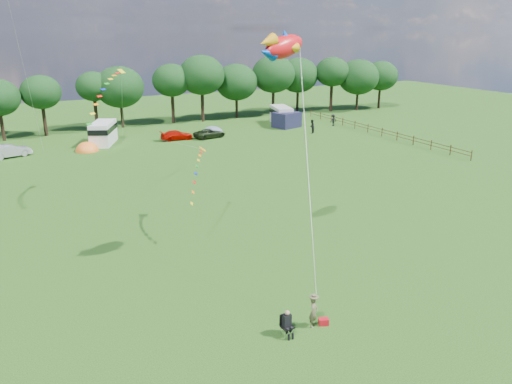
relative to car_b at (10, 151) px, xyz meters
name	(u,v)px	position (x,y,z in m)	size (l,w,h in m)	color
ground_plane	(323,304)	(13.87, -43.04, -0.74)	(180.00, 180.00, 0.00)	black
tree_line	(145,83)	(19.17, 11.96, 5.61)	(102.98, 10.98, 10.27)	black
fence	(375,129)	(45.87, -8.54, -0.04)	(0.12, 33.12, 1.20)	#472D19
car_b	(10,151)	(0.00, 0.00, 0.00)	(1.56, 4.18, 1.48)	#919499
car_c	(177,135)	(20.02, 0.44, -0.12)	(1.74, 4.14, 1.24)	#AC0900
car_d	(210,133)	(24.39, -0.32, -0.13)	(2.02, 4.46, 1.22)	black
campervan_c	(103,132)	(10.92, 2.41, 0.76)	(4.48, 6.17, 2.78)	silver
campervan_d	(281,115)	(38.06, 4.17, 0.71)	(3.60, 5.92, 2.70)	#BDBDBF
tent_orange	(87,151)	(8.32, -0.74, -0.72)	(2.78, 3.04, 2.17)	orange
tent_greyblue	(213,135)	(25.54, 1.44, -0.72)	(3.14, 3.43, 2.33)	slate
awning_navy	(287,120)	(37.51, 1.60, 0.39)	(3.60, 2.93, 2.25)	#1C1A38
kite_flyer	(314,312)	(12.24, -44.55, 0.07)	(0.59, 0.39, 1.62)	brown
camp_chair	(287,320)	(10.67, -44.61, 0.08)	(0.59, 0.58, 1.38)	#99999E
kite_bag	(324,322)	(12.77, -44.68, -0.56)	(0.49, 0.33, 0.35)	#B10D18
fish_kite	(281,47)	(14.36, -37.14, 12.37)	(3.62, 2.07, 1.89)	red
streamer_kite_b	(108,87)	(7.80, -20.51, 8.83)	(4.25, 4.62, 3.78)	#D1CD16
streamer_kite_c	(198,166)	(11.80, -30.02, 4.05)	(3.00, 4.91, 2.78)	orange
walker_a	(312,126)	(38.39, -3.93, 0.23)	(0.94, 0.58, 1.94)	black
walker_b	(333,120)	(44.40, -0.60, 0.13)	(1.12, 0.52, 1.73)	black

